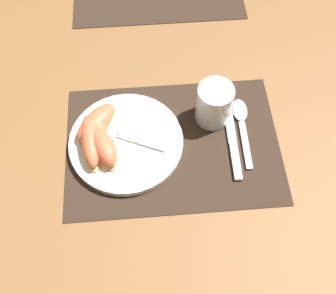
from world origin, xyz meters
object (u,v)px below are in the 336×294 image
citrus_wedge_1 (97,132)px  citrus_wedge_3 (104,148)px  plate (126,142)px  citrus_wedge_2 (91,143)px  spoon (241,119)px  citrus_wedge_0 (96,123)px  juice_glass (214,106)px  knife (232,137)px  fork (120,137)px

citrus_wedge_1 → citrus_wedge_3: citrus_wedge_3 is taller
plate → citrus_wedge_2: 0.08m
spoon → citrus_wedge_3: 0.31m
citrus_wedge_0 → citrus_wedge_1: 0.02m
juice_glass → knife: juice_glass is taller
spoon → citrus_wedge_1: size_ratio=1.33×
plate → spoon: 0.26m
citrus_wedge_3 → knife: bearing=4.6°
citrus_wedge_0 → citrus_wedge_1: (0.00, -0.02, -0.00)m
spoon → citrus_wedge_0: 0.32m
spoon → fork: 0.27m
juice_glass → fork: size_ratio=0.58×
citrus_wedge_1 → plate: bearing=-15.4°
plate → citrus_wedge_0: 0.08m
juice_glass → citrus_wedge_0: (-0.26, -0.02, -0.01)m
juice_glass → fork: juice_glass is taller
juice_glass → spoon: 0.08m
plate → citrus_wedge_0: citrus_wedge_0 is taller
citrus_wedge_2 → plate: bearing=8.2°
citrus_wedge_1 → fork: bearing=-9.0°
citrus_wedge_1 → spoon: bearing=4.5°
plate → juice_glass: juice_glass is taller
knife → spoon: spoon is taller
citrus_wedge_0 → citrus_wedge_3: bearing=-75.3°
plate → fork: 0.02m
citrus_wedge_2 → citrus_wedge_3: size_ratio=1.22×
plate → spoon: (0.26, 0.04, -0.00)m
fork → plate: bearing=-37.4°
citrus_wedge_0 → citrus_wedge_1: citrus_wedge_0 is taller
citrus_wedge_0 → spoon: bearing=0.3°
spoon → fork: bearing=-173.2°
citrus_wedge_0 → citrus_wedge_2: citrus_wedge_2 is taller
juice_glass → citrus_wedge_0: bearing=-176.3°
fork → citrus_wedge_2: (-0.06, -0.02, 0.02)m
fork → juice_glass: bearing=12.9°
plate → spoon: bearing=9.0°
citrus_wedge_3 → spoon: bearing=12.2°
fork → citrus_wedge_0: (-0.05, 0.03, 0.01)m
plate → citrus_wedge_1: citrus_wedge_1 is taller
spoon → citrus_wedge_3: size_ratio=1.62×
fork → citrus_wedge_3: size_ratio=1.55×
juice_glass → citrus_wedge_3: 0.25m
juice_glass → citrus_wedge_3: juice_glass is taller
citrus_wedge_3 → fork: bearing=45.7°
citrus_wedge_3 → citrus_wedge_2: bearing=153.0°
knife → citrus_wedge_3: bearing=-175.4°
plate → citrus_wedge_0: size_ratio=2.06×
fork → citrus_wedge_2: citrus_wedge_2 is taller
knife → spoon: (0.03, 0.04, 0.00)m
juice_glass → spoon: bearing=-13.1°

